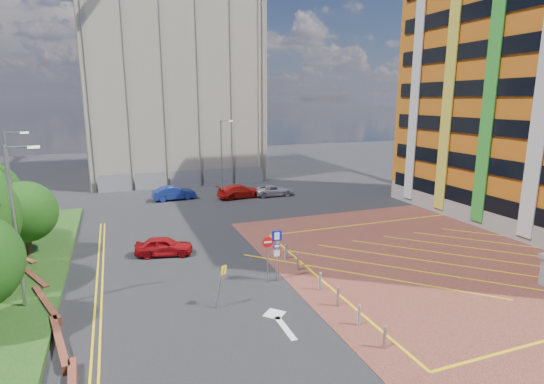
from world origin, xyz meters
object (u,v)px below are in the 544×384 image
tree_c (25,212)px  lamp_left_near (16,221)px  car_red_left (164,246)px  car_blue_back (174,193)px  car_red_back (240,191)px  sign_cluster (273,250)px  car_silver_back (274,190)px  lamp_left_far (12,185)px  warning_sign (221,281)px  lamp_back (222,151)px

tree_c → lamp_left_near: bearing=-82.3°
tree_c → car_red_left: size_ratio=1.29×
car_blue_back → car_red_back: car_blue_back is taller
tree_c → sign_cluster: 16.53m
lamp_left_near → car_blue_back: (10.19, 21.72, -3.93)m
car_red_left → car_silver_back: car_red_left is taller
tree_c → sign_cluster: size_ratio=1.53×
lamp_left_far → car_red_back: size_ratio=1.63×
warning_sign → car_red_back: 24.48m
sign_cluster → warning_sign: 4.11m
lamp_left_near → lamp_left_far: 10.20m
lamp_left_near → sign_cluster: 13.04m
lamp_left_far → lamp_left_near: bearing=-78.7°
lamp_left_near → sign_cluster: (12.72, -1.02, -2.71)m
tree_c → car_blue_back: size_ratio=1.11×
warning_sign → car_red_back: warning_sign is taller
lamp_back → car_blue_back: bearing=-145.9°
car_blue_back → car_red_back: 6.91m
sign_cluster → lamp_back: bearing=82.0°
lamp_left_far → lamp_back: (18.50, 16.00, -0.30)m
lamp_back → warning_sign: bearing=-104.2°
lamp_left_near → car_red_left: (7.30, 5.53, -4.01)m
car_red_left → car_blue_back: size_ratio=0.86×
warning_sign → car_red_left: 8.78m
car_red_back → car_silver_back: car_red_back is taller
lamp_left_far → car_red_left: 11.07m
lamp_left_far → car_silver_back: (22.65, 9.87, -4.07)m
tree_c → lamp_left_near: (1.08, -8.00, 1.47)m
sign_cluster → car_blue_back: size_ratio=0.73×
sign_cluster → car_silver_back: 22.38m
car_blue_back → sign_cluster: bearing=-178.1°
lamp_back → car_red_left: size_ratio=2.11×
lamp_left_near → lamp_left_far: (-2.00, 10.00, 0.00)m
warning_sign → car_red_back: (7.76, 23.20, -0.72)m
sign_cluster → lamp_left_near: bearing=175.4°
lamp_left_far → car_red_back: 21.85m
tree_c → car_silver_back: (21.73, 11.87, -2.60)m
lamp_left_far → warning_sign: 17.45m
car_silver_back → sign_cluster: bearing=159.7°
warning_sign → car_silver_back: bearing=63.4°
car_silver_back → lamp_left_near: bearing=134.4°
sign_cluster → car_red_left: (-5.42, 6.55, -1.31)m
car_blue_back → car_red_left: bearing=165.4°
lamp_back → car_red_left: 22.75m
lamp_left_near → car_red_back: bearing=50.0°
sign_cluster → car_red_back: 21.65m
warning_sign → car_red_back: bearing=71.5°
lamp_left_far → car_blue_back: 17.36m
lamp_left_near → car_silver_back: (20.65, 19.87, -4.07)m
car_red_left → warning_sign: bearing=-154.7°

